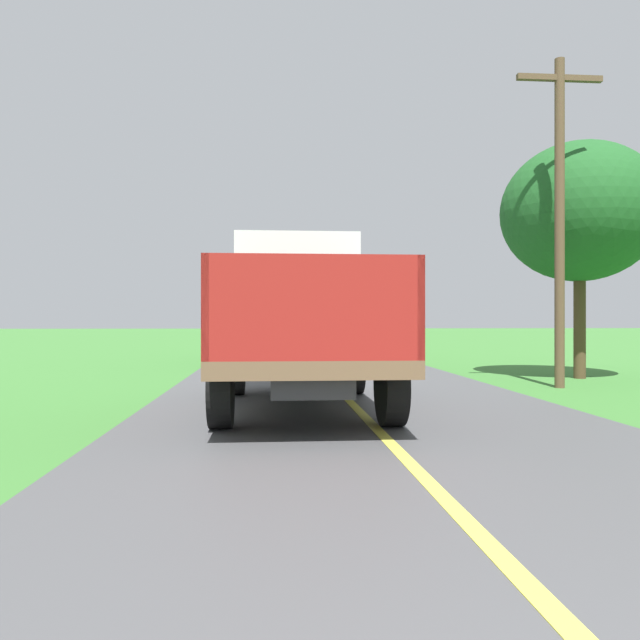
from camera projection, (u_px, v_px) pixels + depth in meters
banana_truck_near at (297, 316)px, 10.10m from camera, size 2.38×5.82×2.80m
banana_truck_far at (290, 318)px, 21.39m from camera, size 2.38×5.81×2.80m
utility_pole_roadside at (560, 211)px, 12.68m from camera, size 1.80×0.20×6.79m
roadside_tree_mid_right at (580, 212)px, 14.70m from camera, size 3.69×3.69×5.65m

